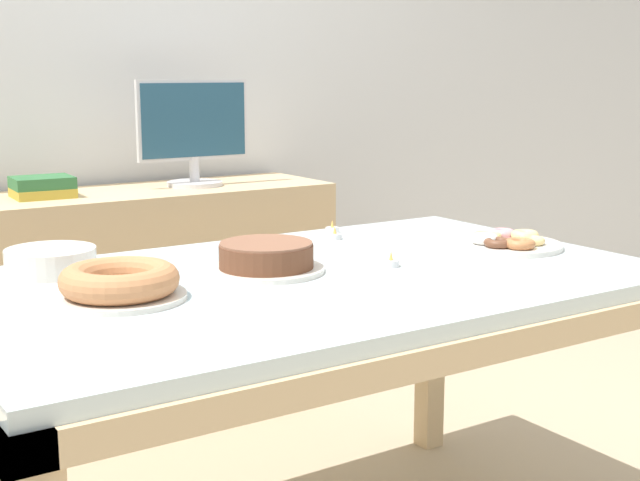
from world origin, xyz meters
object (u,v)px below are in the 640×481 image
Objects in this scene: plate_stack at (51,261)px; tealight_near_front at (335,236)px; pastry_platter at (506,242)px; tealight_near_cakes at (391,262)px; book_stack at (42,187)px; cake_golden_bundt at (120,283)px; cake_chocolate_round at (266,258)px; tealight_centre at (332,229)px; computer_monitor at (194,133)px.

plate_stack is 5.25× the size of tealight_near_front.
tealight_near_cakes is (-0.40, -0.01, -0.00)m from pastry_platter.
tealight_near_front is (0.80, -0.01, -0.02)m from plate_stack.
book_stack is 1.33m from tealight_near_cakes.
cake_golden_bundt reaches higher than tealight_near_cakes.
tealight_centre is at bearing 39.54° from cake_chocolate_round.
plate_stack is at bearing 98.08° from cake_golden_bundt.
tealight_centre and tealight_near_front have the same top height.
book_stack is at bearing 125.63° from pastry_platter.
pastry_platter is 0.40m from tealight_near_cakes.
computer_monitor is 2.02× the size of plate_stack.
cake_golden_bundt reaches higher than tealight_near_front.
plate_stack is (-0.05, 0.32, -0.01)m from cake_golden_bundt.
cake_golden_bundt is at bearing -121.74° from computer_monitor.
tealight_near_front is at bearing 34.98° from cake_chocolate_round.
cake_golden_bundt reaches higher than plate_stack.
computer_monitor is 1.54× the size of cake_chocolate_round.
cake_golden_bundt is 0.82m from tealight_near_front.
tealight_centre is 0.48m from tealight_near_cakes.
tealight_near_cakes is at bearing -27.87° from plate_stack.
cake_golden_bundt is at bearing -99.03° from book_stack.
cake_chocolate_round is 6.88× the size of tealight_near_cakes.
book_stack is 1.20m from cake_golden_bundt.
tealight_centre is (0.07, -0.78, -0.24)m from computer_monitor.
computer_monitor is 0.90m from tealight_near_front.
plate_stack is 0.80m from tealight_near_front.
computer_monitor reaches higher than book_stack.
tealight_centre is at bearing -51.65° from book_stack.
computer_monitor is at bearing 58.26° from cake_golden_bundt.
tealight_near_front is at bearing 22.86° from cake_golden_bundt.
computer_monitor is at bearing 47.88° from plate_stack.
computer_monitor is 1.20m from cake_chocolate_round.
cake_chocolate_round is 6.88× the size of tealight_centre.
pastry_platter is at bearing -18.03° from plate_stack.
cake_golden_bundt is (-0.73, -1.19, -0.21)m from computer_monitor.
book_stack is at bearing 123.03° from tealight_near_front.
cake_chocolate_round is 1.31× the size of plate_stack.
computer_monitor reaches higher than tealight_near_front.
plate_stack is at bearing -105.20° from book_stack.
plate_stack is 5.25× the size of tealight_centre.
cake_golden_bundt is at bearing -81.92° from plate_stack.
computer_monitor is at bearing 95.28° from tealight_centre.
tealight_near_cakes is (0.71, -0.38, -0.02)m from plate_stack.
pastry_platter is 1.17m from plate_stack.
pastry_platter is at bearing 2.08° from tealight_near_cakes.
cake_chocolate_round is at bearing -145.02° from tealight_near_front.
cake_chocolate_round reaches higher than tealight_near_cakes.
cake_chocolate_round is at bearing -80.28° from book_stack.
tealight_near_cakes is (0.67, -0.05, -0.03)m from cake_golden_bundt.
pastry_platter is (1.07, -0.04, -0.02)m from cake_golden_bundt.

